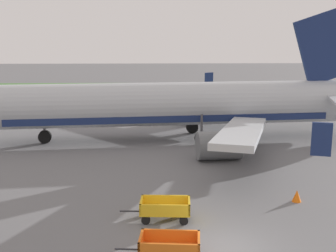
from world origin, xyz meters
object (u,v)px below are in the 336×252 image
object	(u,v)px
baggage_cart_third_in_row	(165,209)
traffic_cone_near_plane	(297,196)
airplane	(180,105)
baggage_cart_second_in_row	(169,247)

from	to	relation	value
baggage_cart_third_in_row	traffic_cone_near_plane	world-z (taller)	baggage_cart_third_in_row
airplane	baggage_cart_second_in_row	size ratio (longest dim) A/B	10.46
airplane	baggage_cart_second_in_row	distance (m)	21.37
traffic_cone_near_plane	baggage_cart_second_in_row	bearing A→B (deg)	-139.06
airplane	traffic_cone_near_plane	distance (m)	16.12
traffic_cone_near_plane	baggage_cart_third_in_row	bearing A→B (deg)	-163.02
baggage_cart_second_in_row	baggage_cart_third_in_row	bearing A→B (deg)	91.33
airplane	baggage_cart_second_in_row	bearing A→B (deg)	-94.30
baggage_cart_second_in_row	baggage_cart_third_in_row	distance (m)	4.09
airplane	baggage_cart_third_in_row	distance (m)	17.34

